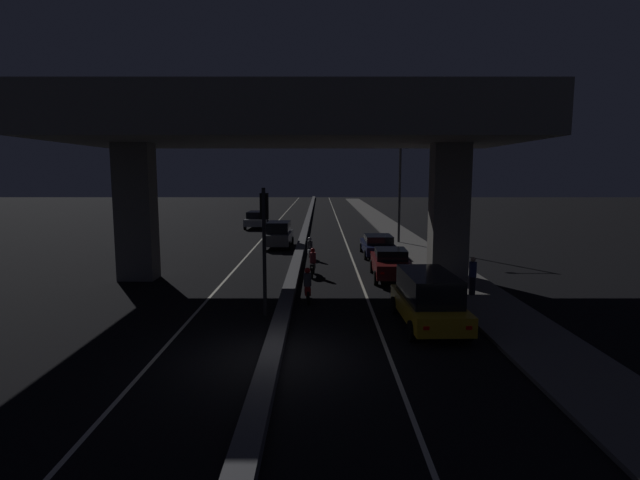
{
  "coord_description": "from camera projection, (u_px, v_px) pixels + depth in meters",
  "views": [
    {
      "loc": [
        1.36,
        -13.71,
        5.22
      ],
      "look_at": [
        1.29,
        15.13,
        1.4
      ],
      "focal_mm": 28.0,
      "sensor_mm": 36.0,
      "label": 1
    }
  ],
  "objects": [
    {
      "name": "car_dark_red_second",
      "position": [
        392.0,
        263.0,
        24.98
      ],
      "size": [
        2.0,
        4.59,
        1.52
      ],
      "rotation": [
        0.0,
        0.0,
        1.53
      ],
      "color": "#591414",
      "rests_on": "ground_plane"
    },
    {
      "name": "ground_plane",
      "position": [
        274.0,
        358.0,
        14.28
      ],
      "size": [
        200.0,
        200.0,
        0.0
      ],
      "primitive_type": "plane",
      "color": "black"
    },
    {
      "name": "pedestrian_on_sidewalk",
      "position": [
        474.0,
        276.0,
        21.14
      ],
      "size": [
        0.32,
        0.32,
        1.62
      ],
      "color": "black",
      "rests_on": "sidewalk_right"
    },
    {
      "name": "median_divider",
      "position": [
        307.0,
        226.0,
        48.96
      ],
      "size": [
        0.57,
        126.0,
        0.32
      ],
      "primitive_type": "cube",
      "color": "#4C4C51",
      "rests_on": "ground_plane"
    },
    {
      "name": "car_grey_lead_oncoming",
      "position": [
        280.0,
        234.0,
        35.71
      ],
      "size": [
        1.99,
        4.12,
        1.85
      ],
      "rotation": [
        0.0,
        0.0,
        -1.6
      ],
      "color": "#515459",
      "rests_on": "ground_plane"
    },
    {
      "name": "motorcycle_red_filtering_near",
      "position": [
        309.0,
        287.0,
        20.51
      ],
      "size": [
        0.34,
        1.74,
        1.42
      ],
      "rotation": [
        0.0,
        0.0,
        1.64
      ],
      "color": "black",
      "rests_on": "ground_plane"
    },
    {
      "name": "motorcycle_white_filtering_far",
      "position": [
        311.0,
        250.0,
        30.68
      ],
      "size": [
        0.34,
        1.83,
        1.39
      ],
      "rotation": [
        0.0,
        0.0,
        1.65
      ],
      "color": "black",
      "rests_on": "ground_plane"
    },
    {
      "name": "lane_line_left_inner",
      "position": [
        273.0,
        228.0,
        48.99
      ],
      "size": [
        0.12,
        126.0,
        0.0
      ],
      "primitive_type": "cube",
      "color": "beige",
      "rests_on": "ground_plane"
    },
    {
      "name": "elevated_overpass",
      "position": [
        293.0,
        125.0,
        24.02
      ],
      "size": [
        21.99,
        10.14,
        9.78
      ],
      "color": "slate",
      "rests_on": "ground_plane"
    },
    {
      "name": "sidewalk_right",
      "position": [
        401.0,
        236.0,
        42.01
      ],
      "size": [
        2.78,
        126.0,
        0.12
      ],
      "primitive_type": "cube",
      "color": "#5B5956",
      "rests_on": "ground_plane"
    },
    {
      "name": "car_dark_blue_third",
      "position": [
        379.0,
        245.0,
        32.03
      ],
      "size": [
        2.07,
        4.83,
        1.36
      ],
      "rotation": [
        0.0,
        0.0,
        1.57
      ],
      "color": "#141938",
      "rests_on": "ground_plane"
    },
    {
      "name": "motorcycle_black_filtering_mid",
      "position": [
        314.0,
        264.0,
        25.62
      ],
      "size": [
        0.34,
        1.83,
        1.46
      ],
      "rotation": [
        0.0,
        0.0,
        1.51
      ],
      "color": "black",
      "rests_on": "ground_plane"
    },
    {
      "name": "street_lamp",
      "position": [
        397.0,
        175.0,
        37.05
      ],
      "size": [
        2.55,
        0.32,
        8.7
      ],
      "color": "#2D2D30",
      "rests_on": "ground_plane"
    },
    {
      "name": "car_silver_second_oncoming",
      "position": [
        258.0,
        219.0,
        48.66
      ],
      "size": [
        2.03,
        4.76,
        1.62
      ],
      "rotation": [
        0.0,
        0.0,
        -1.61
      ],
      "color": "gray",
      "rests_on": "ground_plane"
    },
    {
      "name": "traffic_light_left_of_median",
      "position": [
        265.0,
        229.0,
        18.24
      ],
      "size": [
        0.3,
        0.49,
        4.73
      ],
      "color": "black",
      "rests_on": "ground_plane"
    },
    {
      "name": "lane_line_right_inner",
      "position": [
        341.0,
        228.0,
        48.97
      ],
      "size": [
        0.12,
        126.0,
        0.0
      ],
      "primitive_type": "cube",
      "color": "beige",
      "rests_on": "ground_plane"
    },
    {
      "name": "car_taxi_yellow_lead",
      "position": [
        430.0,
        298.0,
        17.17
      ],
      "size": [
        2.09,
        4.76,
        1.85
      ],
      "rotation": [
        0.0,
        0.0,
        1.6
      ],
      "color": "gold",
      "rests_on": "ground_plane"
    }
  ]
}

